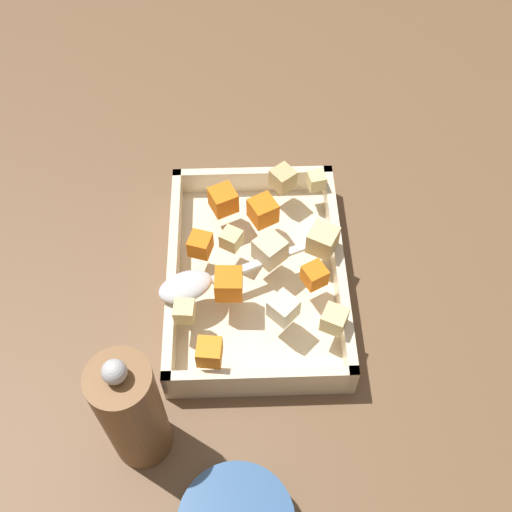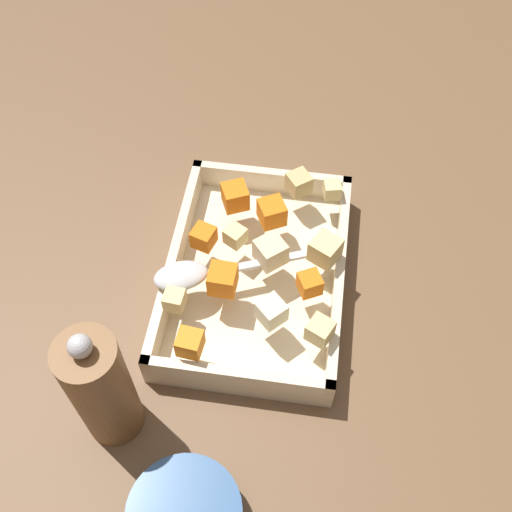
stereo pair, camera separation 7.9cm
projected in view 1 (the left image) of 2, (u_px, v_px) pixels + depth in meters
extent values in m
plane|color=brown|center=(269.00, 272.00, 0.85)|extent=(4.00, 4.00, 0.00)
cube|color=beige|center=(256.00, 280.00, 0.84)|extent=(0.32, 0.23, 0.01)
cube|color=beige|center=(173.00, 271.00, 0.81)|extent=(0.32, 0.01, 0.04)
cube|color=beige|center=(338.00, 267.00, 0.82)|extent=(0.32, 0.01, 0.04)
cube|color=beige|center=(253.00, 180.00, 0.90)|extent=(0.01, 0.23, 0.04)
cube|color=beige|center=(260.00, 380.00, 0.73)|extent=(0.01, 0.23, 0.04)
cube|color=orange|center=(223.00, 200.00, 0.84)|extent=(0.04, 0.04, 0.03)
cube|color=orange|center=(209.00, 352.00, 0.71)|extent=(0.03, 0.03, 0.03)
cube|color=orange|center=(229.00, 284.00, 0.76)|extent=(0.03, 0.03, 0.03)
cube|color=orange|center=(263.00, 211.00, 0.83)|extent=(0.04, 0.04, 0.03)
cube|color=orange|center=(200.00, 244.00, 0.80)|extent=(0.03, 0.03, 0.03)
cube|color=orange|center=(315.00, 275.00, 0.77)|extent=(0.04, 0.04, 0.03)
cube|color=#E0CC89|center=(316.00, 180.00, 0.86)|extent=(0.03, 0.03, 0.02)
cube|color=#E0CC89|center=(334.00, 319.00, 0.73)|extent=(0.04, 0.04, 0.03)
cube|color=#E0CC89|center=(184.00, 312.00, 0.74)|extent=(0.03, 0.03, 0.02)
cube|color=beige|center=(273.00, 250.00, 0.79)|extent=(0.05, 0.05, 0.03)
cube|color=#E0CC89|center=(323.00, 243.00, 0.79)|extent=(0.05, 0.05, 0.03)
cube|color=tan|center=(283.00, 178.00, 0.86)|extent=(0.04, 0.04, 0.03)
cube|color=#E0CC89|center=(231.00, 239.00, 0.80)|extent=(0.03, 0.03, 0.02)
cube|color=beige|center=(283.00, 308.00, 0.74)|extent=(0.04, 0.04, 0.03)
ellipsoid|color=silver|center=(185.00, 287.00, 0.76)|extent=(0.06, 0.08, 0.02)
cube|color=silver|center=(269.00, 259.00, 0.80)|extent=(0.07, 0.15, 0.01)
cylinder|color=brown|center=(132.00, 412.00, 0.65)|extent=(0.07, 0.07, 0.18)
sphere|color=#B7B7BC|center=(114.00, 372.00, 0.57)|extent=(0.02, 0.02, 0.02)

